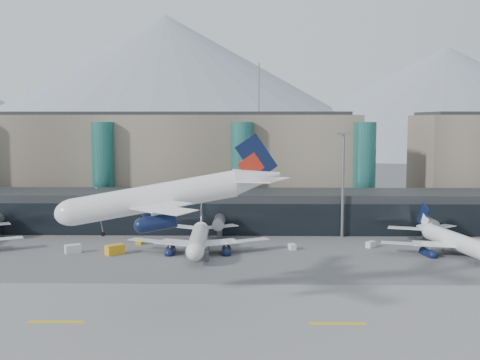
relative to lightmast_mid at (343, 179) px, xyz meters
name	(u,v)px	position (x,y,z in m)	size (l,w,h in m)	color
ground	(205,293)	(-30.00, -48.00, -14.42)	(900.00, 900.00, 0.00)	#515154
runway_strip	(197,323)	(-30.00, -63.00, -14.40)	(400.00, 40.00, 0.04)	slate
runway_markings	(197,323)	(-30.00, -63.00, -14.37)	(128.00, 1.00, 0.02)	gold
concourse	(222,211)	(-30.02, 9.73, -9.45)	(170.00, 27.00, 10.00)	black
terminal_main	(147,162)	(-55.00, 42.00, 1.03)	(130.00, 30.00, 31.00)	gray
teal_towers	(172,171)	(-44.99, 26.01, -0.41)	(116.40, 19.40, 46.00)	#276F68
mountain_ridge	(262,97)	(-14.03, 332.00, 31.33)	(910.00, 400.00, 110.00)	gray
lightmast_mid	(343,179)	(0.00, 0.00, 0.00)	(3.00, 1.20, 25.60)	slate
hero_jet	(178,188)	(-33.42, -55.58, 4.06)	(35.61, 35.79, 11.60)	silver
jet_parked_mid	(199,233)	(-33.76, -15.68, -10.44)	(32.64, 31.70, 10.51)	silver
jet_parked_right	(447,234)	(20.55, -15.71, -10.48)	(31.72, 32.30, 10.41)	silver
veh_a	(73,249)	(-60.81, -18.84, -13.51)	(3.24, 1.82, 1.82)	silver
veh_b	(139,241)	(-48.15, -9.27, -13.77)	(2.25, 1.38, 1.30)	gold
veh_c	(200,256)	(-32.76, -25.46, -13.45)	(3.48, 1.84, 1.93)	#4A4A4F
veh_d	(371,244)	(4.66, -11.94, -13.74)	(2.39, 1.28, 1.37)	silver
veh_g	(292,247)	(-13.18, -14.48, -13.78)	(2.18, 1.27, 1.27)	silver
veh_h	(115,250)	(-51.44, -20.07, -13.36)	(3.82, 2.01, 2.11)	gold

